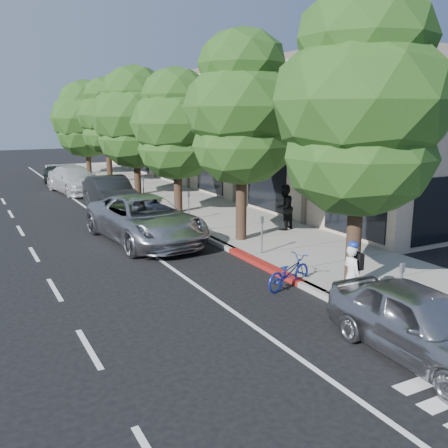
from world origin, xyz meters
TOP-DOWN VIEW (x-y plane):
  - ground at (0.00, 0.00)m, footprint 120.00×120.00m
  - sidewalk at (2.30, 8.00)m, footprint 4.60×56.00m
  - curb at (0.00, 8.00)m, footprint 0.30×56.00m
  - curb_red_segment at (0.00, 1.00)m, footprint 0.32×4.00m
  - storefront_building at (9.60, 18.00)m, footprint 10.00×36.00m
  - street_tree_0 at (0.90, -2.00)m, footprint 4.64×4.64m
  - street_tree_1 at (0.90, 4.00)m, footprint 4.25×4.25m
  - street_tree_2 at (0.90, 10.00)m, footprint 4.30×4.30m
  - street_tree_3 at (0.90, 16.00)m, footprint 5.03×5.03m
  - street_tree_4 at (0.90, 22.00)m, footprint 3.95×3.95m
  - street_tree_5 at (0.90, 28.00)m, footprint 5.43×5.43m
  - cyclist at (0.25, -2.69)m, footprint 0.42×0.60m
  - bicycle at (-0.40, -0.91)m, footprint 1.84×1.09m
  - silver_suv at (-2.20, 5.86)m, footprint 3.37×6.42m
  - dark_sedan at (-1.57, 12.94)m, footprint 1.77×5.03m
  - white_pickup at (-2.01, 19.27)m, footprint 2.95×5.74m
  - dark_suv_far at (-2.20, 22.98)m, footprint 1.89×4.53m
  - near_car_a at (-0.50, -5.50)m, footprint 1.95×4.38m
  - pedestrian at (3.21, 4.53)m, footprint 1.09×0.99m

SIDE VIEW (x-z plane):
  - ground at x=0.00m, z-range 0.00..0.00m
  - sidewalk at x=2.30m, z-range 0.00..0.15m
  - curb at x=0.00m, z-range 0.00..0.15m
  - curb_red_segment at x=0.00m, z-range 0.00..0.15m
  - bicycle at x=-0.40m, z-range 0.00..0.91m
  - near_car_a at x=-0.50m, z-range 0.00..1.46m
  - dark_suv_far at x=-2.20m, z-range 0.00..1.53m
  - cyclist at x=0.25m, z-range 0.00..1.56m
  - white_pickup at x=-2.01m, z-range 0.00..1.59m
  - dark_sedan at x=-1.57m, z-range 0.00..1.65m
  - silver_suv at x=-2.20m, z-range 0.00..1.72m
  - pedestrian at x=3.21m, z-range 0.15..1.99m
  - storefront_building at x=9.60m, z-range 0.00..7.00m
  - street_tree_2 at x=0.90m, z-range 0.78..7.66m
  - street_tree_5 at x=0.90m, z-range 0.64..7.95m
  - street_tree_3 at x=0.90m, z-range 0.77..8.20m
  - street_tree_4 at x=0.90m, z-range 0.93..8.10m
  - street_tree_1 at x=0.90m, z-range 1.01..8.72m
  - street_tree_0 at x=0.90m, z-range 0.98..8.91m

